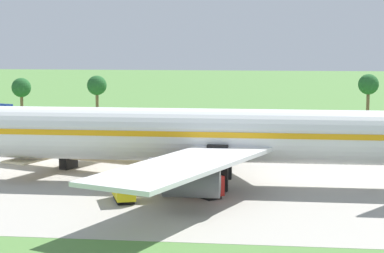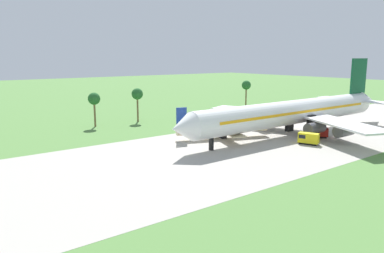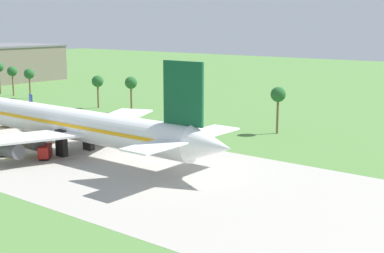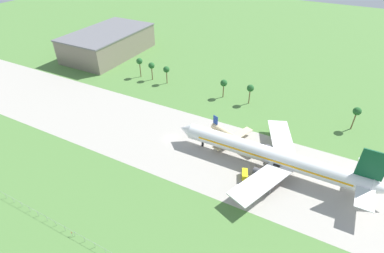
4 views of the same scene
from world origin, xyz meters
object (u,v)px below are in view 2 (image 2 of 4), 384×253
at_px(jet_airliner, 297,112).
at_px(catering_van, 317,132).
at_px(regional_aircraft, 222,128).
at_px(baggage_tug, 308,138).

height_order(jet_airliner, catering_van, jet_airliner).
relative_size(regional_aircraft, baggage_tug, 4.69).
xyz_separation_m(regional_aircraft, baggage_tug, (11.48, -17.45, -1.27)).
height_order(baggage_tug, catering_van, baggage_tug).
distance_m(jet_airliner, catering_van, 7.84).
bearing_deg(regional_aircraft, catering_van, -35.93).
bearing_deg(catering_van, baggage_tug, -159.10).
bearing_deg(regional_aircraft, baggage_tug, -56.66).
relative_size(baggage_tug, catering_van, 1.01).
xyz_separation_m(regional_aircraft, catering_van, (19.73, -14.30, -1.34)).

